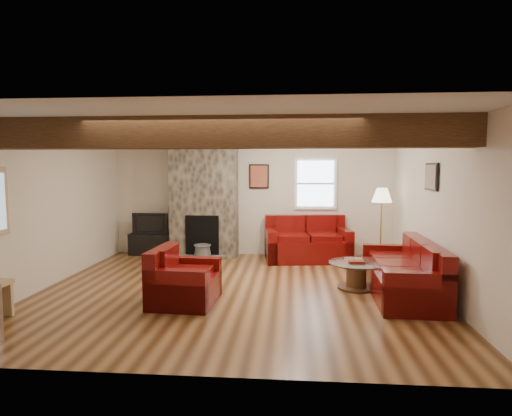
% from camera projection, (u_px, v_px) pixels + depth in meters
% --- Properties ---
extents(room, '(8.00, 8.00, 8.00)m').
position_uv_depth(room, '(236.00, 210.00, 6.49)').
color(room, '#522F15').
rests_on(room, ground).
extents(floor, '(6.00, 6.00, 0.00)m').
position_uv_depth(floor, '(236.00, 290.00, 6.61)').
color(floor, '#522F15').
rests_on(floor, ground).
extents(oak_beam, '(6.00, 0.36, 0.38)m').
position_uv_depth(oak_beam, '(222.00, 133.00, 5.15)').
color(oak_beam, black).
rests_on(oak_beam, room).
extents(chimney_breast, '(1.40, 0.67, 2.50)m').
position_uv_depth(chimney_breast, '(204.00, 199.00, 9.05)').
color(chimney_breast, '#352F29').
rests_on(chimney_breast, floor).
extents(back_window, '(0.90, 0.08, 1.10)m').
position_uv_depth(back_window, '(315.00, 184.00, 9.04)').
color(back_window, white).
rests_on(back_window, room).
extents(ceiling_dome, '(0.40, 0.40, 0.18)m').
position_uv_depth(ceiling_dome, '(295.00, 135.00, 7.20)').
color(ceiling_dome, white).
rests_on(ceiling_dome, room).
extents(artwork_back, '(0.42, 0.06, 0.52)m').
position_uv_depth(artwork_back, '(259.00, 176.00, 9.13)').
color(artwork_back, black).
rests_on(artwork_back, room).
extents(artwork_right, '(0.06, 0.55, 0.42)m').
position_uv_depth(artwork_right, '(431.00, 177.00, 6.50)').
color(artwork_right, black).
rests_on(artwork_right, room).
extents(sofa_three, '(0.95, 2.12, 0.81)m').
position_uv_depth(sofa_three, '(402.00, 269.00, 6.30)').
color(sofa_three, '#450407').
rests_on(sofa_three, floor).
extents(loveseat, '(1.79, 1.17, 0.89)m').
position_uv_depth(loveseat, '(307.00, 239.00, 8.69)').
color(loveseat, '#450407').
rests_on(loveseat, floor).
extents(armchair_red, '(0.90, 1.01, 0.78)m').
position_uv_depth(armchair_red, '(185.00, 276.00, 5.96)').
color(armchair_red, '#450407').
rests_on(armchair_red, floor).
extents(coffee_table, '(0.86, 0.86, 0.45)m').
position_uv_depth(coffee_table, '(356.00, 276.00, 6.66)').
color(coffee_table, '#432915').
rests_on(coffee_table, floor).
extents(tv_cabinet, '(0.93, 0.37, 0.47)m').
position_uv_depth(tv_cabinet, '(152.00, 244.00, 9.28)').
color(tv_cabinet, black).
rests_on(tv_cabinet, floor).
extents(television, '(0.78, 0.10, 0.45)m').
position_uv_depth(television, '(151.00, 223.00, 9.24)').
color(television, black).
rests_on(television, tv_cabinet).
extents(floor_lamp, '(0.38, 0.38, 1.49)m').
position_uv_depth(floor_lamp, '(382.00, 199.00, 8.21)').
color(floor_lamp, '#B18E49').
rests_on(floor_lamp, floor).
extents(coal_bucket, '(0.37, 0.37, 0.35)m').
position_uv_depth(coal_bucket, '(203.00, 253.00, 8.63)').
color(coal_bucket, slate).
rests_on(coal_bucket, floor).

